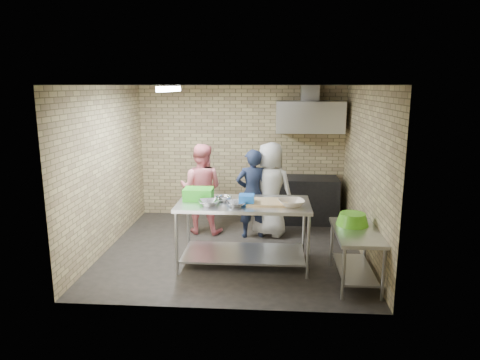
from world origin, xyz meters
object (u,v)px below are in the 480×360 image
at_px(green_crate, 198,194).
at_px(man_navy, 252,194).
at_px(side_counter, 355,256).
at_px(woman_white, 270,189).
at_px(woman_pink, 201,189).
at_px(green_basin, 352,219).
at_px(blue_tub, 247,199).
at_px(bottle_green, 332,121).
at_px(prep_table, 244,234).
at_px(stove, 307,200).
at_px(bottle_red, 311,120).

distance_m(green_crate, man_navy, 1.42).
relative_size(side_counter, woman_white, 0.70).
relative_size(side_counter, woman_pink, 0.72).
bearing_deg(green_basin, blue_tub, 174.96).
relative_size(side_counter, blue_tub, 5.47).
bearing_deg(woman_white, bottle_green, -114.65).
relative_size(prep_table, side_counter, 1.65).
relative_size(green_crate, woman_white, 0.26).
distance_m(man_navy, woman_pink, 0.97).
bearing_deg(green_basin, side_counter, -85.43).
relative_size(prep_table, green_basin, 4.29).
xyz_separation_m(side_counter, green_crate, (-2.29, 0.60, 0.70)).
height_order(bottle_green, man_navy, bottle_green).
bearing_deg(green_basin, bottle_green, 89.58).
bearing_deg(man_navy, green_crate, 42.03).
bearing_deg(stove, bottle_green, 28.07).
distance_m(prep_table, side_counter, 1.66).
xyz_separation_m(prep_table, woman_white, (0.40, 1.39, 0.36)).
relative_size(prep_table, woman_white, 1.15).
xyz_separation_m(bottle_red, man_navy, (-1.12, -1.23, -1.23)).
bearing_deg(blue_tub, woman_white, 76.96).
relative_size(prep_table, stove, 1.65).
relative_size(prep_table, blue_tub, 9.00).
distance_m(green_basin, bottle_green, 2.98).
bearing_deg(man_navy, woman_pink, -25.31).
xyz_separation_m(prep_table, green_basin, (1.57, -0.23, 0.34)).
height_order(prep_table, woman_pink, woman_pink).
relative_size(stove, man_navy, 0.75).
height_order(prep_table, woman_white, woman_white).
bearing_deg(bottle_green, side_counter, -90.00).
bearing_deg(side_counter, bottle_red, 97.62).
xyz_separation_m(green_crate, bottle_green, (2.29, 2.39, 0.94)).
bearing_deg(bottle_red, prep_table, -115.34).
distance_m(stove, blue_tub, 2.67).
bearing_deg(woman_white, bottle_red, -103.11).
distance_m(blue_tub, bottle_green, 3.17).
height_order(stove, green_basin, green_basin).
relative_size(stove, woman_pink, 0.72).
distance_m(green_crate, blue_tub, 0.78).
xyz_separation_m(green_basin, bottle_green, (0.02, 2.74, 1.18)).
bearing_deg(bottle_green, green_crate, -133.78).
bearing_deg(green_basin, green_crate, 171.13).
xyz_separation_m(man_navy, woman_white, (0.32, 0.11, 0.05)).
bearing_deg(woman_white, stove, -108.03).
xyz_separation_m(side_counter, blue_tub, (-1.54, 0.38, 0.68)).
bearing_deg(green_basin, bottle_red, 97.90).
bearing_deg(man_navy, stove, -151.46).
distance_m(green_basin, bottle_red, 3.01).
bearing_deg(stove, prep_table, -116.65).
xyz_separation_m(prep_table, side_counter, (1.59, -0.48, -0.12)).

